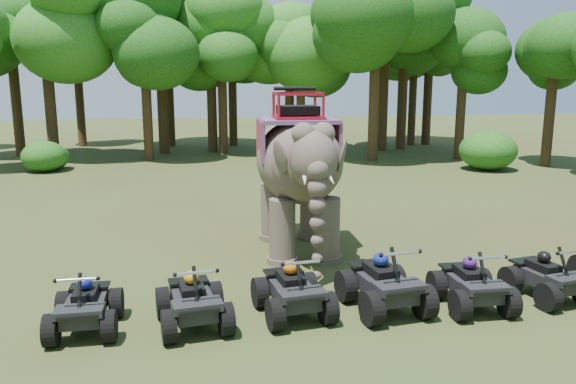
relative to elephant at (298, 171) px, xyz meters
name	(u,v)px	position (x,y,z in m)	size (l,w,h in m)	color
ground	(298,290)	(-0.57, -2.87, -2.10)	(110.00, 110.00, 0.00)	#47381E
elephant	(298,171)	(0.00, 0.00, 0.00)	(2.20, 4.99, 4.19)	#4F4039
atv_0	(85,299)	(-4.67, -4.09, -1.51)	(1.16, 1.60, 1.18)	black
atv_1	(193,294)	(-2.78, -4.24, -1.48)	(1.22, 1.67, 1.24)	black
atv_2	(293,283)	(-0.92, -4.09, -1.47)	(1.24, 1.70, 1.26)	black
atv_3	(384,276)	(0.87, -4.14, -1.41)	(1.34, 1.84, 1.36)	black
atv_4	(472,278)	(2.59, -4.36, -1.48)	(1.21, 1.66, 1.23)	black
atv_5	(548,271)	(4.35, -4.20, -1.50)	(1.17, 1.60, 1.18)	black
tree_0	(222,87)	(-0.57, 19.95, 1.87)	(5.55, 5.55, 7.93)	#195114
tree_1	(301,90)	(4.09, 19.55, 1.66)	(5.26, 5.26, 7.51)	#195114
tree_2	(375,79)	(7.32, 15.50, 2.31)	(6.17, 6.17, 8.82)	#195114
tree_3	(462,96)	(12.30, 15.26, 1.42)	(4.93, 4.93, 7.04)	#195114
tree_4	(551,97)	(15.41, 11.88, 1.41)	(4.91, 4.91, 7.02)	#195114
tree_26	(47,70)	(-9.99, 18.70, 2.78)	(6.82, 6.82, 9.75)	#195114
tree_27	(146,91)	(-4.82, 17.77, 1.67)	(5.28, 5.28, 7.54)	#195114
tree_28	(168,68)	(-3.79, 24.57, 3.02)	(7.16, 7.16, 10.23)	#195114
tree_29	(429,74)	(13.45, 22.29, 2.65)	(6.65, 6.65, 9.50)	#195114
tree_30	(404,66)	(10.76, 20.09, 3.09)	(7.27, 7.27, 10.38)	#195114
tree_31	(211,75)	(-1.16, 20.92, 2.57)	(6.54, 6.54, 9.34)	#195114
tree_32	(14,82)	(-12.36, 21.10, 2.17)	(5.97, 5.97, 8.53)	#195114
tree_33	(232,82)	(0.38, 24.04, 2.11)	(5.90, 5.90, 8.42)	#195114
tree_34	(290,80)	(3.63, 20.75, 2.26)	(6.10, 6.10, 8.71)	#195114
tree_35	(413,91)	(12.34, 22.20, 1.57)	(5.13, 5.13, 7.33)	#195114
tree_37	(383,68)	(10.64, 23.38, 3.05)	(7.21, 7.21, 10.30)	#195114
tree_38	(79,85)	(-9.60, 25.38, 1.94)	(5.65, 5.65, 8.07)	#195114
tree_39	(161,62)	(-4.10, 20.74, 3.33)	(7.60, 7.60, 10.86)	#195114
tree_40	(384,67)	(9.33, 19.63, 3.03)	(7.18, 7.18, 10.25)	#195114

